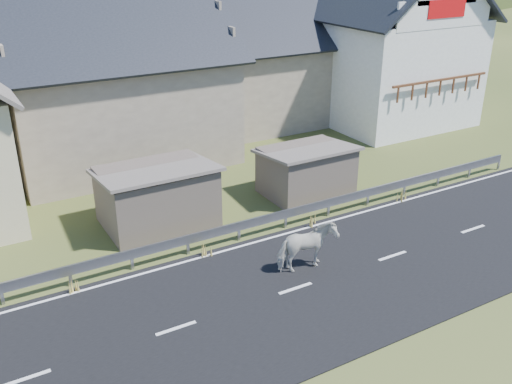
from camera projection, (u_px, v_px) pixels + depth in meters
ground at (295, 289)px, 17.76m from camera, size 160.00×160.00×0.00m
road at (295, 289)px, 17.75m from camera, size 60.00×7.00×0.04m
lane_markings at (295, 288)px, 17.74m from camera, size 60.00×6.60×0.01m
guardrail at (239, 227)px, 20.45m from camera, size 28.10×0.09×0.75m
shed_left at (157, 196)px, 21.55m from camera, size 4.30×3.30×2.40m
shed_right at (306, 171)px, 24.17m from camera, size 3.80×2.90×2.20m
house_stone_a at (107, 62)px, 27.32m from camera, size 10.80×9.80×8.90m
house_stone_b at (265, 47)px, 33.64m from camera, size 9.80×8.80×8.10m
house_white at (378, 31)px, 33.67m from camera, size 8.80×10.80×9.70m
horse at (307, 247)px, 18.45m from camera, size 1.00×1.99×1.64m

